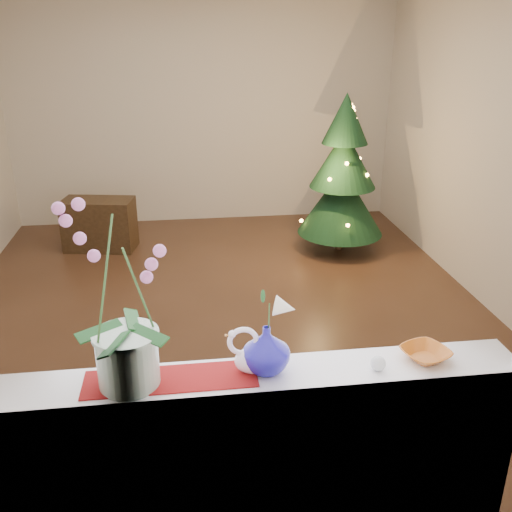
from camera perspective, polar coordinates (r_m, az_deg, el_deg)
The scene contains 16 objects.
ground at distance 4.91m, azimuth -3.32°, elevation -5.31°, with size 5.00×5.00×0.00m, color #3B2518.
wall_back at distance 6.92m, azimuth -5.26°, elevation 14.47°, with size 4.50×0.10×2.70m, color beige.
wall_front at distance 2.08m, azimuth 1.33°, elevation -3.66°, with size 4.50×0.10×2.70m, color beige.
wall_right at distance 5.12m, azimuth 22.74°, elevation 10.23°, with size 0.10×5.00×2.70m, color beige.
window_apron at distance 2.63m, azimuth 1.00°, elevation -21.40°, with size 2.20×0.08×0.88m, color white.
windowsill at distance 2.42m, azimuth 0.75°, elevation -11.98°, with size 2.20×0.26×0.04m, color white.
window_frame at distance 1.98m, azimuth 1.29°, elevation 5.88°, with size 2.22×0.06×1.60m, color white, non-canonical shape.
runner at distance 2.39m, azimuth -8.52°, elevation -12.07°, with size 0.70×0.20×0.01m, color maroon.
orchid_pot at distance 2.20m, azimuth -13.28°, elevation -4.06°, with size 0.26×0.26×0.77m, color white, non-canonical shape.
swan at distance 2.36m, azimuth -0.10°, elevation -9.43°, with size 0.23×0.11×0.20m, color white, non-canonical shape.
blue_vase at distance 2.35m, azimuth 1.05°, elevation -8.99°, with size 0.23×0.23×0.24m, color navy.
lily at distance 2.25m, azimuth 1.08°, elevation -4.48°, with size 0.13×0.07×0.18m, color silver, non-canonical shape.
paperweight at distance 2.46m, azimuth 12.12°, elevation -10.47°, with size 0.06×0.06×0.06m, color silver.
amber_dish at distance 2.58m, azimuth 16.58°, elevation -9.46°, with size 0.17×0.17×0.04m, color #AA5315.
xmas_tree at distance 6.02m, azimuth 8.67°, elevation 8.06°, with size 0.90×0.90×1.65m, color black, non-canonical shape.
side_table at distance 6.34m, azimuth -15.38°, elevation 3.07°, with size 0.73×0.37×0.55m, color black.
Camera 1 is at (-0.30, -4.35, 2.25)m, focal length 40.00 mm.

